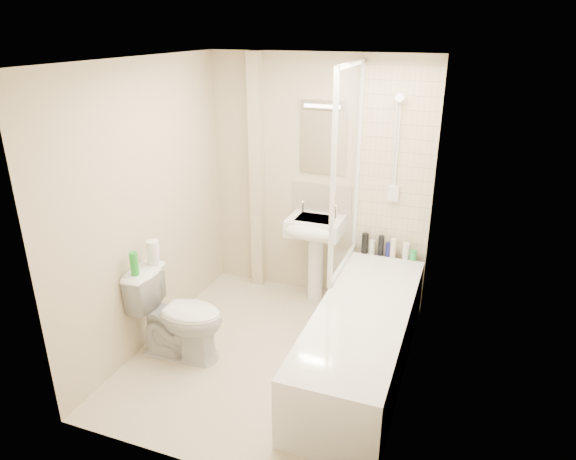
% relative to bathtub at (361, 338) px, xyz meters
% --- Properties ---
extents(floor, '(2.50, 2.50, 0.00)m').
position_rel_bathtub_xyz_m(floor, '(-0.75, -0.09, -0.29)').
color(floor, beige).
rests_on(floor, ground).
extents(wall_back, '(2.20, 0.02, 2.40)m').
position_rel_bathtub_xyz_m(wall_back, '(-0.75, 1.16, 0.91)').
color(wall_back, beige).
rests_on(wall_back, ground).
extents(wall_left, '(0.02, 2.50, 2.40)m').
position_rel_bathtub_xyz_m(wall_left, '(-1.85, -0.09, 0.91)').
color(wall_left, beige).
rests_on(wall_left, ground).
extents(wall_right, '(0.02, 2.50, 2.40)m').
position_rel_bathtub_xyz_m(wall_right, '(0.35, -0.09, 0.91)').
color(wall_right, beige).
rests_on(wall_right, ground).
extents(ceiling, '(2.20, 2.50, 0.02)m').
position_rel_bathtub_xyz_m(ceiling, '(-0.75, -0.09, 2.11)').
color(ceiling, white).
rests_on(ceiling, wall_back).
extents(tile_back, '(0.70, 0.01, 1.75)m').
position_rel_bathtub_xyz_m(tile_back, '(0.00, 1.15, 1.14)').
color(tile_back, beige).
rests_on(tile_back, wall_back).
extents(tile_right, '(0.01, 2.10, 1.75)m').
position_rel_bathtub_xyz_m(tile_right, '(0.34, 0.00, 1.14)').
color(tile_right, beige).
rests_on(tile_right, wall_right).
extents(pipe_boxing, '(0.12, 0.12, 2.40)m').
position_rel_bathtub_xyz_m(pipe_boxing, '(-1.37, 1.10, 0.91)').
color(pipe_boxing, beige).
rests_on(pipe_boxing, ground).
extents(splashback, '(0.60, 0.02, 0.30)m').
position_rel_bathtub_xyz_m(splashback, '(-0.70, 1.15, 0.74)').
color(splashback, beige).
rests_on(splashback, wall_back).
extents(mirror, '(0.46, 0.01, 0.60)m').
position_rel_bathtub_xyz_m(mirror, '(-0.70, 1.15, 1.29)').
color(mirror, white).
rests_on(mirror, wall_back).
extents(strip_light, '(0.42, 0.07, 0.07)m').
position_rel_bathtub_xyz_m(strip_light, '(-0.70, 1.12, 1.66)').
color(strip_light, silver).
rests_on(strip_light, wall_back).
extents(bathtub, '(0.70, 2.10, 0.55)m').
position_rel_bathtub_xyz_m(bathtub, '(0.00, 0.00, 0.00)').
color(bathtub, white).
rests_on(bathtub, ground).
extents(shower_screen, '(0.04, 0.92, 1.80)m').
position_rel_bathtub_xyz_m(shower_screen, '(-0.35, 0.71, 1.16)').
color(shower_screen, white).
rests_on(shower_screen, bathtub).
extents(shower_fixture, '(0.10, 0.16, 0.99)m').
position_rel_bathtub_xyz_m(shower_fixture, '(-0.00, 1.10, 1.26)').
color(shower_fixture, white).
rests_on(shower_fixture, wall_back).
extents(pedestal_sink, '(0.52, 0.48, 1.01)m').
position_rel_bathtub_xyz_m(pedestal_sink, '(-0.70, 0.92, 0.42)').
color(pedestal_sink, white).
rests_on(pedestal_sink, ground).
extents(bottle_black_a, '(0.07, 0.07, 0.20)m').
position_rel_bathtub_xyz_m(bottle_black_a, '(-0.23, 1.07, 0.36)').
color(bottle_black_a, black).
rests_on(bottle_black_a, bathtub).
extents(bottle_white_a, '(0.06, 0.06, 0.14)m').
position_rel_bathtub_xyz_m(bottle_white_a, '(-0.16, 1.07, 0.33)').
color(bottle_white_a, silver).
rests_on(bottle_white_a, bathtub).
extents(bottle_black_b, '(0.05, 0.05, 0.20)m').
position_rel_bathtub_xyz_m(bottle_black_b, '(-0.07, 1.07, 0.36)').
color(bottle_black_b, black).
rests_on(bottle_black_b, bathtub).
extents(bottle_blue, '(0.05, 0.05, 0.14)m').
position_rel_bathtub_xyz_m(bottle_blue, '(-0.00, 1.07, 0.33)').
color(bottle_blue, navy).
rests_on(bottle_blue, bathtub).
extents(bottle_cream, '(0.06, 0.06, 0.19)m').
position_rel_bathtub_xyz_m(bottle_cream, '(0.04, 1.07, 0.35)').
color(bottle_cream, '#F7E1BF').
rests_on(bottle_cream, bathtub).
extents(bottle_white_b, '(0.06, 0.06, 0.16)m').
position_rel_bathtub_xyz_m(bottle_white_b, '(0.17, 1.07, 0.34)').
color(bottle_white_b, white).
rests_on(bottle_white_b, bathtub).
extents(bottle_green, '(0.06, 0.06, 0.10)m').
position_rel_bathtub_xyz_m(bottle_green, '(0.24, 1.07, 0.31)').
color(bottle_green, green).
rests_on(bottle_green, bathtub).
extents(toilet, '(0.53, 0.81, 0.77)m').
position_rel_bathtub_xyz_m(toilet, '(-1.47, -0.33, 0.10)').
color(toilet, white).
rests_on(toilet, ground).
extents(toilet_roll_lower, '(0.10, 0.10, 0.11)m').
position_rel_bathtub_xyz_m(toilet_roll_lower, '(-1.73, -0.24, 0.54)').
color(toilet_roll_lower, white).
rests_on(toilet_roll_lower, toilet).
extents(toilet_roll_upper, '(0.10, 0.10, 0.11)m').
position_rel_bathtub_xyz_m(toilet_roll_upper, '(-1.71, -0.27, 0.65)').
color(toilet_roll_upper, white).
rests_on(toilet_roll_upper, toilet_roll_lower).
extents(green_bottle, '(0.06, 0.06, 0.19)m').
position_rel_bathtub_xyz_m(green_bottle, '(-1.75, -0.47, 0.58)').
color(green_bottle, green).
rests_on(green_bottle, toilet).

